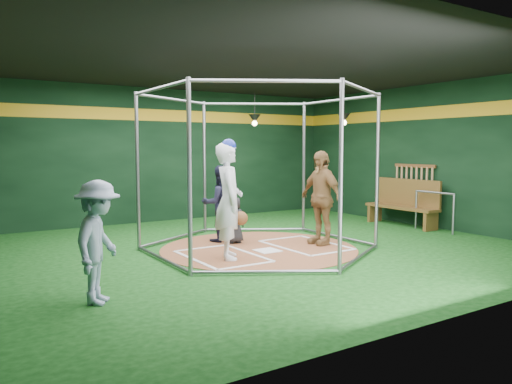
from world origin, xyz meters
TOP-DOWN VIEW (x-y plane):
  - room_shell at (0.00, 0.01)m, footprint 10.10×9.10m
  - clay_disc at (0.00, 0.00)m, footprint 3.80×3.80m
  - home_plate at (0.00, -0.30)m, footprint 0.43×0.43m
  - batter_box_left at (-0.95, -0.25)m, footprint 1.17×1.77m
  - batter_box_right at (0.95, -0.25)m, footprint 1.17×1.77m
  - batting_cage at (-0.00, -0.00)m, footprint 4.05×4.67m
  - bat_rack at (4.93, 0.40)m, footprint 0.07×1.25m
  - pendant_lamp_near at (2.20, 3.60)m, footprint 0.34×0.34m
  - pendant_lamp_far at (4.00, 2.00)m, footprint 0.34×0.34m
  - batter_figure at (-0.92, -0.45)m, footprint 0.75×0.87m
  - visitor_leopard at (1.29, -0.31)m, footprint 0.49×1.12m
  - catcher_figure at (-0.12, 0.68)m, footprint 0.49×0.56m
  - umpire at (-0.28, 1.05)m, footprint 0.86×0.73m
  - bystander_blue at (-3.53, -1.75)m, footprint 1.05×1.16m
  - dugout_bench at (4.64, 0.46)m, footprint 0.47×2.01m
  - steel_railing at (4.55, -0.52)m, footprint 0.05×1.09m

SIDE VIEW (x-z plane):
  - clay_disc at x=0.00m, z-range 0.00..0.01m
  - batter_box_left at x=-0.95m, z-range 0.01..0.02m
  - batter_box_right at x=0.95m, z-range 0.01..0.02m
  - home_plate at x=0.00m, z-range 0.01..0.02m
  - catcher_figure at x=-0.12m, z-range 0.02..0.97m
  - dugout_bench at x=4.64m, z-range 0.01..1.18m
  - steel_railing at x=4.55m, z-range 0.16..1.09m
  - bystander_blue at x=-3.53m, z-range 0.00..1.56m
  - umpire at x=-0.28m, z-range 0.01..1.59m
  - visitor_leopard at x=1.29m, z-range 0.01..1.90m
  - batter_figure at x=-0.92m, z-range 0.00..2.10m
  - bat_rack at x=4.93m, z-range 0.56..1.54m
  - batting_cage at x=0.00m, z-range 0.00..3.00m
  - room_shell at x=0.00m, z-range -0.01..3.52m
  - pendant_lamp_near at x=2.20m, z-range 2.29..3.19m
  - pendant_lamp_far at x=4.00m, z-range 2.29..3.19m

